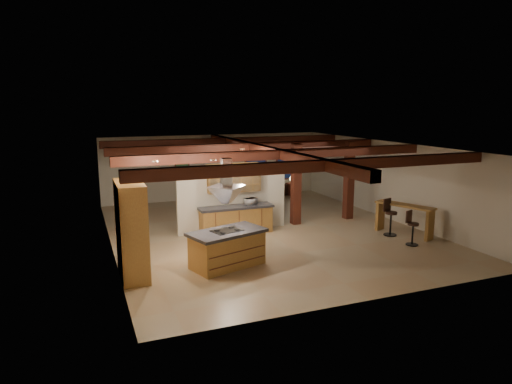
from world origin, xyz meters
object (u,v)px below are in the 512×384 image
kitchen_island (227,248)px  sofa (275,190)px  bar_counter (404,214)px  dining_table (249,203)px

kitchen_island → sofa: kitchen_island is taller
kitchen_island → sofa: bearing=58.6°
sofa → bar_counter: bar_counter is taller
dining_table → sofa: size_ratio=1.08×
kitchen_island → dining_table: 6.37m
kitchen_island → sofa: 9.71m
sofa → bar_counter: size_ratio=0.93×
dining_table → kitchen_island: bearing=-97.4°
dining_table → sofa: (2.28, 2.56, -0.08)m
kitchen_island → bar_counter: size_ratio=1.12×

